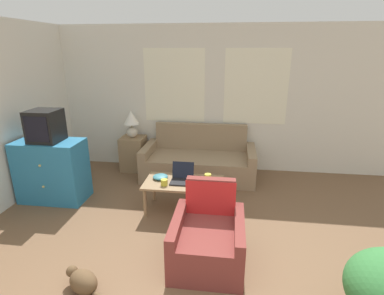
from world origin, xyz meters
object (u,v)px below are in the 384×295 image
(tv_remote, at_px, (212,184))
(couch, at_px, (199,162))
(table_lamp, at_px, (132,122))
(television, at_px, (45,126))
(laptop, at_px, (182,177))
(cup_navy, at_px, (164,182))
(snack_bowl, at_px, (160,177))
(coffee_table, at_px, (184,185))
(cup_white, at_px, (200,187))
(armchair, at_px, (208,239))
(cat_black, at_px, (83,281))
(cup_yellow, at_px, (208,177))

(tv_remote, bearing_deg, couch, 103.94)
(table_lamp, bearing_deg, television, -122.12)
(table_lamp, xyz_separation_m, laptop, (1.15, -1.37, -0.43))
(laptop, relative_size, cup_navy, 3.30)
(television, bearing_deg, snack_bowl, -0.82)
(snack_bowl, bearing_deg, coffee_table, -9.70)
(cup_white, bearing_deg, table_lamp, 131.95)
(couch, xyz_separation_m, armchair, (0.35, -2.24, -0.01))
(couch, height_order, snack_bowl, couch)
(table_lamp, bearing_deg, snack_bowl, -57.78)
(laptop, distance_m, cup_white, 0.36)
(snack_bowl, bearing_deg, table_lamp, 122.22)
(table_lamp, distance_m, cup_white, 2.19)
(television, bearing_deg, coffee_table, -2.36)
(cup_navy, bearing_deg, tv_remote, 9.46)
(cup_navy, bearing_deg, coffee_table, 31.03)
(cup_navy, height_order, snack_bowl, cup_navy)
(cup_white, bearing_deg, cat_black, -124.42)
(coffee_table, relative_size, snack_bowl, 5.10)
(armchair, distance_m, television, 2.79)
(cup_yellow, distance_m, cat_black, 2.02)
(television, relative_size, cat_black, 0.89)
(cup_white, xyz_separation_m, cat_black, (-0.96, -1.39, -0.37))
(armchair, height_order, television, television)
(coffee_table, relative_size, cup_yellow, 11.40)
(television, relative_size, laptop, 1.50)
(couch, bearing_deg, cup_yellow, -77.74)
(couch, xyz_separation_m, television, (-2.07, -1.17, 0.89))
(coffee_table, xyz_separation_m, tv_remote, (0.39, -0.04, 0.06))
(armchair, relative_size, cup_white, 9.59)
(couch, distance_m, cup_navy, 1.44)
(couch, bearing_deg, coffee_table, -93.46)
(cup_white, relative_size, cat_black, 0.17)
(cup_yellow, height_order, cat_black, cup_yellow)
(television, height_order, cup_yellow, television)
(snack_bowl, distance_m, tv_remote, 0.74)
(cat_black, bearing_deg, cup_navy, -79.52)
(television, height_order, snack_bowl, television)
(table_lamp, distance_m, snack_bowl, 1.63)
(couch, bearing_deg, table_lamp, 173.82)
(laptop, relative_size, snack_bowl, 1.42)
(table_lamp, xyz_separation_m, coffee_table, (1.18, -1.38, -0.53))
(television, bearing_deg, couch, 29.40)
(table_lamp, bearing_deg, cup_yellow, -40.56)
(armchair, bearing_deg, tv_remote, 91.66)
(coffee_table, xyz_separation_m, snack_bowl, (-0.34, 0.06, 0.08))
(snack_bowl, bearing_deg, tv_remote, -7.50)
(snack_bowl, bearing_deg, cat_black, -102.30)
(cup_navy, height_order, tv_remote, cup_navy)
(coffee_table, height_order, cat_black, coffee_table)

